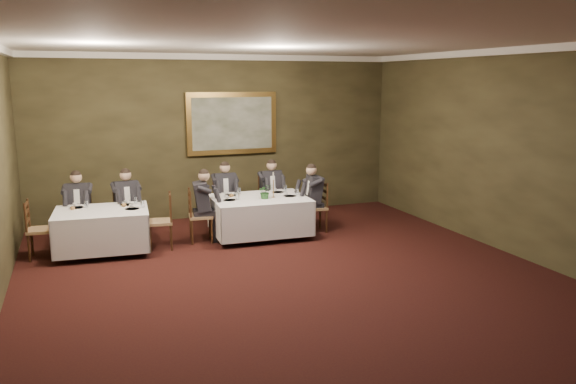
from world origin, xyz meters
TOP-DOWN VIEW (x-y plane):
  - ground at (0.00, 0.00)m, footprint 10.00×10.00m
  - ceiling at (0.00, 0.00)m, footprint 8.00×10.00m
  - back_wall at (0.00, 5.00)m, footprint 8.00×0.10m
  - right_wall at (4.00, 0.00)m, footprint 0.10×10.00m
  - crown_molding at (0.00, 0.00)m, footprint 8.00×10.00m
  - table_main at (0.28, 3.06)m, footprint 1.87×1.46m
  - table_second at (-2.60, 3.02)m, footprint 1.67×1.33m
  - chair_main_backleft at (-0.16, 4.01)m, footprint 0.46×0.44m
  - diner_main_backleft at (-0.16, 4.00)m, footprint 0.43×0.50m
  - chair_main_backright at (0.81, 3.97)m, footprint 0.45×0.43m
  - diner_main_backright at (0.81, 3.95)m, footprint 0.43×0.49m
  - chair_main_endleft at (-0.86, 3.12)m, footprint 0.47×0.49m
  - diner_main_endleft at (-0.85, 3.12)m, footprint 0.53×0.46m
  - chair_main_endright at (1.42, 3.01)m, footprint 0.46×0.47m
  - diner_main_endright at (1.41, 3.01)m, footprint 0.51×0.44m
  - chair_sec_backleft at (-2.95, 3.86)m, footprint 0.50×0.48m
  - diner_sec_backleft at (-2.95, 3.85)m, footprint 0.47×0.53m
  - chair_sec_backright at (-2.12, 3.79)m, footprint 0.48×0.46m
  - diner_sec_backright at (-2.12, 3.78)m, footprint 0.45×0.52m
  - chair_sec_endright at (-1.61, 2.94)m, footprint 0.48×0.49m
  - chair_sec_endleft at (-3.59, 3.10)m, footprint 0.45×0.46m
  - centerpiece at (0.35, 2.92)m, footprint 0.27×0.24m
  - candlestick at (0.53, 2.97)m, footprint 0.07×0.07m
  - place_setting_table_main at (-0.13, 3.49)m, footprint 0.33×0.31m
  - place_setting_table_second at (-2.94, 3.41)m, footprint 0.33×0.31m
  - painting at (0.28, 4.94)m, footprint 1.99×0.09m

SIDE VIEW (x-z plane):
  - ground at x=0.00m, z-range 0.00..0.00m
  - chair_main_backleft at x=-0.16m, z-range -0.22..0.78m
  - chair_main_backright at x=0.81m, z-range -0.22..0.78m
  - chair_main_endleft at x=-0.86m, z-range -0.22..0.78m
  - chair_main_endright at x=1.42m, z-range -0.22..0.78m
  - chair_sec_backleft at x=-2.95m, z-range -0.22..0.78m
  - chair_sec_backright at x=-2.12m, z-range -0.22..0.78m
  - chair_sec_endright at x=-1.61m, z-range -0.22..0.78m
  - chair_sec_endleft at x=-3.59m, z-range -0.22..0.78m
  - table_second at x=-2.60m, z-range 0.12..0.78m
  - table_main at x=0.28m, z-range 0.12..0.78m
  - diner_main_backleft at x=-0.16m, z-range -0.16..1.19m
  - diner_main_backright at x=0.81m, z-range -0.16..1.19m
  - diner_main_endleft at x=-0.85m, z-range -0.16..1.19m
  - diner_main_endright at x=1.41m, z-range -0.16..1.19m
  - diner_sec_backleft at x=-2.95m, z-range -0.16..1.19m
  - diner_sec_backright at x=-2.12m, z-range -0.16..1.19m
  - place_setting_table_main at x=-0.13m, z-range 0.73..0.87m
  - place_setting_table_second at x=-2.94m, z-range 0.73..0.87m
  - centerpiece at x=0.35m, z-range 0.76..1.06m
  - candlestick at x=0.53m, z-range 0.70..1.20m
  - back_wall at x=0.00m, z-range 0.00..3.50m
  - right_wall at x=4.00m, z-range 0.00..3.50m
  - painting at x=0.28m, z-range 1.37..2.71m
  - crown_molding at x=0.00m, z-range 3.38..3.50m
  - ceiling at x=0.00m, z-range 3.45..3.55m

